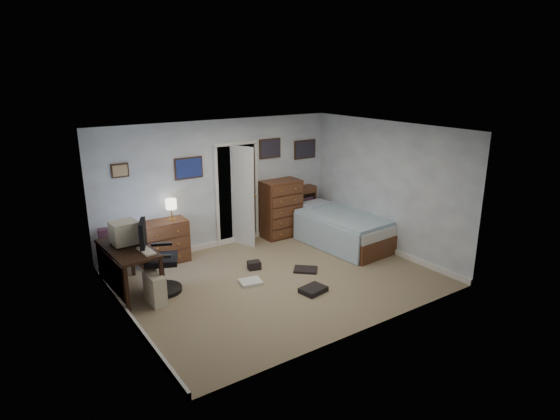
% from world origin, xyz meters
% --- Properties ---
extents(floor, '(5.00, 4.00, 0.02)m').
position_xyz_m(floor, '(0.00, 0.00, -0.01)').
color(floor, gray).
rests_on(floor, ground).
extents(computer_desk, '(0.68, 1.36, 0.77)m').
position_xyz_m(computer_desk, '(-2.29, 0.88, 0.59)').
color(computer_desk, black).
rests_on(computer_desk, floor).
extents(crt_monitor, '(0.42, 0.39, 0.37)m').
position_xyz_m(crt_monitor, '(-2.18, 1.04, 0.96)').
color(crt_monitor, beige).
rests_on(crt_monitor, computer_desk).
extents(keyboard, '(0.17, 0.42, 0.02)m').
position_xyz_m(keyboard, '(-2.02, 0.54, 0.78)').
color(keyboard, beige).
rests_on(keyboard, computer_desk).
extents(pc_tower, '(0.23, 0.44, 0.46)m').
position_xyz_m(pc_tower, '(-2.00, 0.34, 0.23)').
color(pc_tower, beige).
rests_on(pc_tower, floor).
extents(office_chair, '(0.76, 0.76, 1.20)m').
position_xyz_m(office_chair, '(-1.83, 0.67, 0.46)').
color(office_chair, black).
rests_on(office_chair, floor).
extents(media_stack, '(0.17, 0.17, 0.83)m').
position_xyz_m(media_stack, '(-2.32, 1.80, 0.41)').
color(media_stack, maroon).
rests_on(media_stack, floor).
extents(low_dresser, '(0.90, 0.47, 0.78)m').
position_xyz_m(low_dresser, '(-1.31, 1.77, 0.39)').
color(low_dresser, brown).
rests_on(low_dresser, floor).
extents(table_lamp, '(0.20, 0.20, 0.38)m').
position_xyz_m(table_lamp, '(-1.11, 1.77, 1.07)').
color(table_lamp, gold).
rests_on(table_lamp, low_dresser).
extents(doorway, '(0.96, 1.12, 2.05)m').
position_xyz_m(doorway, '(0.35, 2.27, 1.00)').
color(doorway, black).
rests_on(doorway, floor).
extents(tall_dresser, '(0.82, 0.48, 1.20)m').
position_xyz_m(tall_dresser, '(1.26, 1.75, 0.60)').
color(tall_dresser, brown).
rests_on(tall_dresser, floor).
extents(headboard_bookcase, '(1.07, 0.30, 0.96)m').
position_xyz_m(headboard_bookcase, '(1.69, 1.86, 0.51)').
color(headboard_bookcase, brown).
rests_on(headboard_bookcase, floor).
extents(bed, '(1.26, 2.19, 0.70)m').
position_xyz_m(bed, '(1.98, 0.67, 0.33)').
color(bed, brown).
rests_on(bed, floor).
extents(wall_posters, '(4.38, 0.04, 0.60)m').
position_xyz_m(wall_posters, '(0.57, 1.98, 1.75)').
color(wall_posters, '#331E11').
rests_on(wall_posters, floor).
extents(floor_clutter, '(1.52, 1.60, 0.14)m').
position_xyz_m(floor_clutter, '(0.06, -0.12, 0.04)').
color(floor_clutter, black).
rests_on(floor_clutter, floor).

